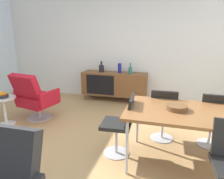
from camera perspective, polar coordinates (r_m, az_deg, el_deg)
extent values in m
plane|color=tan|center=(3.19, -9.19, -15.84)|extent=(8.32, 8.32, 0.00)
cube|color=silver|center=(5.20, 2.58, 12.69)|extent=(6.80, 0.12, 2.80)
cube|color=brown|center=(5.07, 0.65, 1.66)|extent=(1.60, 0.44, 0.56)
cube|color=black|center=(4.95, -3.39, 1.29)|extent=(0.70, 0.01, 0.48)
cylinder|color=brown|center=(5.26, -7.67, -2.06)|extent=(0.03, 0.03, 0.16)
cylinder|color=brown|center=(4.87, 8.53, -3.50)|extent=(0.03, 0.03, 0.16)
cylinder|color=brown|center=(5.55, -6.27, -1.05)|extent=(0.03, 0.03, 0.16)
cylinder|color=brown|center=(5.19, 9.04, -2.33)|extent=(0.03, 0.03, 0.16)
cylinder|color=black|center=(5.10, -2.97, 5.87)|extent=(0.13, 0.13, 0.16)
cylinder|color=black|center=(5.08, -2.99, 7.35)|extent=(0.05, 0.05, 0.10)
cylinder|color=navy|center=(4.96, 2.16, 6.00)|extent=(0.08, 0.08, 0.23)
cylinder|color=#337266|center=(4.91, 5.18, 5.39)|extent=(0.09, 0.09, 0.15)
cylinder|color=#337266|center=(4.89, 5.21, 6.84)|extent=(0.03, 0.03, 0.10)
cube|color=brown|center=(2.66, 21.62, -6.07)|extent=(1.60, 0.90, 0.04)
cylinder|color=#B7B7BC|center=(2.49, 4.17, -15.97)|extent=(0.04, 0.04, 0.70)
cylinder|color=#B7B7BC|center=(3.17, 7.14, -8.80)|extent=(0.04, 0.04, 0.70)
cylinder|color=brown|center=(2.63, 17.67, -4.76)|extent=(0.26, 0.26, 0.06)
cube|color=black|center=(3.32, 14.20, -6.22)|extent=(0.41, 0.41, 0.05)
cube|color=black|center=(3.07, 14.37, -3.69)|extent=(0.38, 0.09, 0.38)
cylinder|color=#B7B7BC|center=(3.41, 13.93, -9.93)|extent=(0.04, 0.04, 0.42)
cylinder|color=#B7B7BC|center=(3.50, 13.71, -12.99)|extent=(0.36, 0.36, 0.01)
cube|color=black|center=(2.82, 1.25, -9.65)|extent=(0.42, 0.42, 0.05)
cube|color=black|center=(2.71, 5.03, -5.85)|extent=(0.11, 0.38, 0.38)
cylinder|color=#B7B7BC|center=(2.93, 1.22, -13.86)|extent=(0.04, 0.04, 0.42)
cylinder|color=#B7B7BC|center=(3.04, 1.20, -17.26)|extent=(0.36, 0.36, 0.01)
cube|color=black|center=(3.38, 26.21, -6.98)|extent=(0.41, 0.41, 0.05)
cube|color=black|center=(3.14, 27.15, -4.55)|extent=(0.38, 0.09, 0.38)
cylinder|color=#B7B7BC|center=(3.47, 25.74, -10.62)|extent=(0.04, 0.04, 0.42)
cylinder|color=#B7B7BC|center=(3.56, 25.34, -13.62)|extent=(0.36, 0.36, 0.01)
cube|color=red|center=(4.28, -20.08, -2.76)|extent=(0.70, 0.67, 0.20)
cube|color=red|center=(4.05, -22.96, 0.51)|extent=(0.64, 0.38, 0.51)
cube|color=red|center=(4.02, -17.00, -2.42)|extent=(0.16, 0.51, 0.28)
cube|color=red|center=(4.50, -23.02, -1.12)|extent=(0.16, 0.51, 0.28)
cylinder|color=#B7B7BC|center=(4.36, -19.79, -5.77)|extent=(0.06, 0.06, 0.28)
cylinder|color=#B7B7BC|center=(4.40, -19.63, -7.37)|extent=(0.48, 0.48, 0.02)
cube|color=#262628|center=(1.92, -28.10, -16.40)|extent=(0.61, 0.28, 0.51)
cylinder|color=white|center=(4.21, -28.23, -2.14)|extent=(0.44, 0.44, 0.02)
cylinder|color=white|center=(4.28, -27.79, -5.46)|extent=(0.05, 0.05, 0.50)
cone|color=white|center=(4.37, -27.40, -8.41)|extent=(0.32, 0.32, 0.02)
cylinder|color=#262628|center=(4.20, -28.29, -1.68)|extent=(0.20, 0.20, 0.05)
sphere|color=orange|center=(4.16, -27.96, -1.12)|extent=(0.07, 0.07, 0.07)
sphere|color=orange|center=(4.22, -28.12, -0.92)|extent=(0.07, 0.07, 0.07)
sphere|color=orange|center=(4.21, -28.81, -1.05)|extent=(0.07, 0.07, 0.07)
sphere|color=orange|center=(4.16, -28.69, -1.23)|extent=(0.07, 0.07, 0.07)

